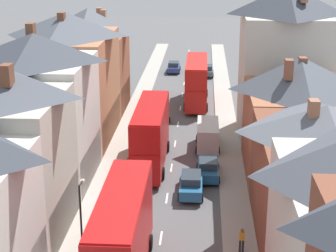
# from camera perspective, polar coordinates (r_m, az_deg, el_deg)

# --- Properties ---
(pavement_left) EXTENTS (2.20, 104.00, 0.14)m
(pavement_left) POSITION_cam_1_polar(r_m,az_deg,el_deg) (56.05, -4.39, -0.92)
(pavement_left) COLOR #A8A399
(pavement_left) RESTS_ON ground
(pavement_right) EXTENTS (2.20, 104.00, 0.14)m
(pavement_right) POSITION_cam_1_polar(r_m,az_deg,el_deg) (55.59, 6.08, -1.14)
(pavement_right) COLOR #A8A399
(pavement_right) RESTS_ON ground
(centre_line_dashes) EXTENTS (0.14, 97.80, 0.01)m
(centre_line_dashes) POSITION_cam_1_polar(r_m,az_deg,el_deg) (53.73, 0.72, -1.80)
(centre_line_dashes) COLOR silver
(centre_line_dashes) RESTS_ON ground
(terrace_row_left) EXTENTS (8.00, 64.91, 13.43)m
(terrace_row_left) POSITION_cam_1_polar(r_m,az_deg,el_deg) (37.66, -16.33, -2.08)
(terrace_row_left) COLOR silver
(terrace_row_left) RESTS_ON ground
(terrace_row_right) EXTENTS (8.00, 56.43, 14.63)m
(terrace_row_right) POSITION_cam_1_polar(r_m,az_deg,el_deg) (33.22, 16.73, -4.96)
(terrace_row_right) COLOR #B2704C
(terrace_row_right) RESTS_ON ground
(double_decker_bus_lead) EXTENTS (2.74, 10.80, 5.30)m
(double_decker_bus_lead) POSITION_cam_1_polar(r_m,az_deg,el_deg) (66.14, 2.91, 4.58)
(double_decker_bus_lead) COLOR red
(double_decker_bus_lead) RESTS_ON ground
(double_decker_bus_mid_street) EXTENTS (2.74, 10.80, 5.30)m
(double_decker_bus_mid_street) POSITION_cam_1_polar(r_m,az_deg,el_deg) (47.82, -1.77, -0.82)
(double_decker_bus_mid_street) COLOR #B70F0F
(double_decker_bus_mid_street) RESTS_ON ground
(double_decker_bus_far_approaching) EXTENTS (2.74, 10.80, 5.30)m
(double_decker_bus_far_approaching) POSITION_cam_1_polar(r_m,az_deg,el_deg) (32.05, -4.70, -11.00)
(double_decker_bus_far_approaching) COLOR red
(double_decker_bus_far_approaching) RESTS_ON ground
(car_near_blue) EXTENTS (1.90, 3.97, 1.70)m
(car_near_blue) POSITION_cam_1_polar(r_m,az_deg,el_deg) (77.45, 3.02, 5.12)
(car_near_blue) COLOR #4C515B
(car_near_blue) RESTS_ON ground
(car_near_silver) EXTENTS (1.90, 4.52, 1.66)m
(car_near_silver) POSITION_cam_1_polar(r_m,az_deg,el_deg) (46.10, 4.08, -4.24)
(car_near_silver) COLOR #236093
(car_near_silver) RESTS_ON ground
(car_parked_left_a) EXTENTS (1.90, 4.38, 1.64)m
(car_parked_left_a) POSITION_cam_1_polar(r_m,az_deg,el_deg) (58.31, -0.79, 0.68)
(car_parked_left_a) COLOR #4C515B
(car_parked_left_a) RESTS_ON ground
(car_parked_right_a) EXTENTS (1.90, 4.26, 1.57)m
(car_parked_right_a) POSITION_cam_1_polar(r_m,az_deg,el_deg) (83.22, 0.58, 6.03)
(car_parked_right_a) COLOR navy
(car_parked_right_a) RESTS_ON ground
(car_mid_black) EXTENTS (1.90, 4.07, 1.59)m
(car_mid_black) POSITION_cam_1_polar(r_m,az_deg,el_deg) (81.03, 3.97, 5.66)
(car_mid_black) COLOR #4C515B
(car_mid_black) RESTS_ON ground
(car_parked_left_b) EXTENTS (1.90, 4.48, 1.70)m
(car_parked_left_b) POSITION_cam_1_polar(r_m,az_deg,el_deg) (43.09, 2.36, -5.85)
(car_parked_left_b) COLOR #236093
(car_parked_left_b) RESTS_ON ground
(delivery_van) EXTENTS (2.20, 5.20, 2.41)m
(delivery_van) POSITION_cam_1_polar(r_m,az_deg,el_deg) (52.29, 4.06, -0.87)
(delivery_van) COLOR silver
(delivery_van) RESTS_ON ground
(pedestrian_mid_right) EXTENTS (0.36, 0.22, 1.61)m
(pedestrian_mid_right) POSITION_cam_1_polar(r_m,az_deg,el_deg) (35.47, 7.50, -11.31)
(pedestrian_mid_right) COLOR #23232D
(pedestrian_mid_right) RESTS_ON pavement_right
(street_lamp) EXTENTS (0.20, 1.12, 5.50)m
(street_lamp) POSITION_cam_1_polar(r_m,az_deg,el_deg) (32.97, -8.77, -9.44)
(street_lamp) COLOR black
(street_lamp) RESTS_ON ground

